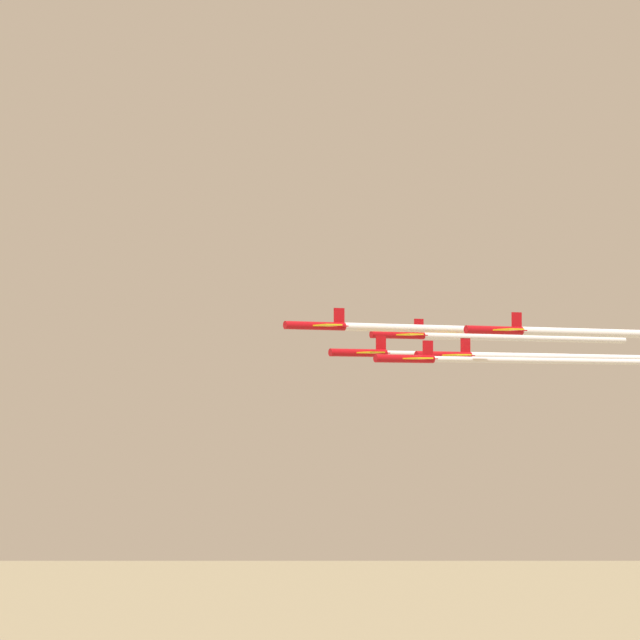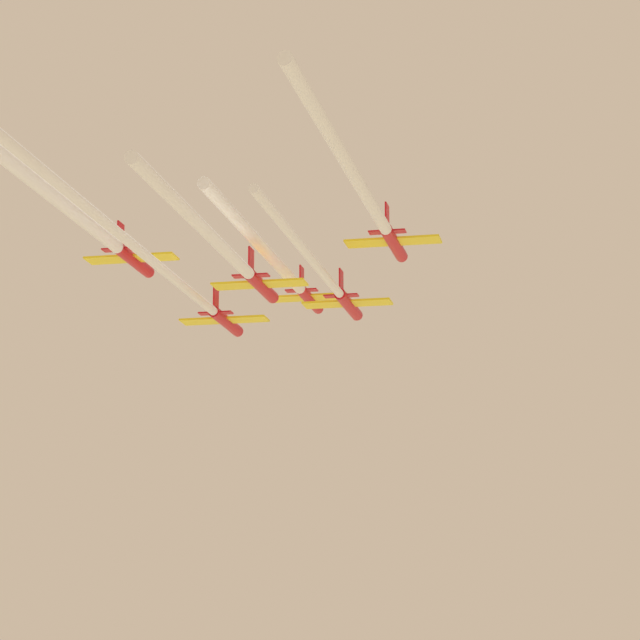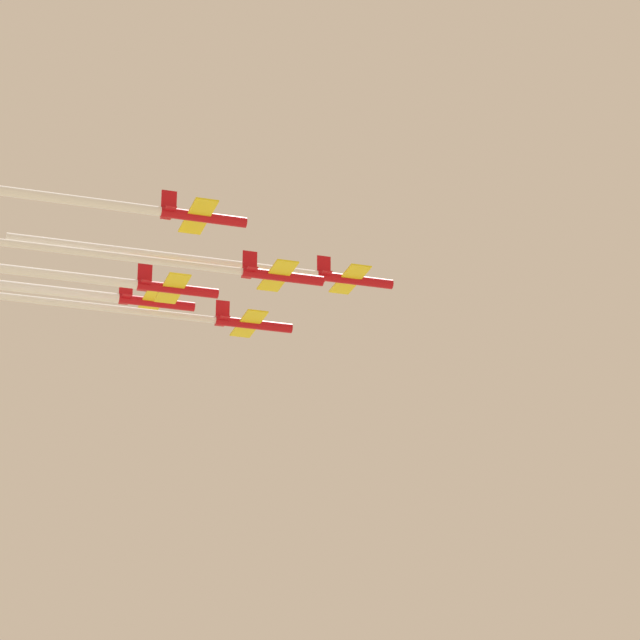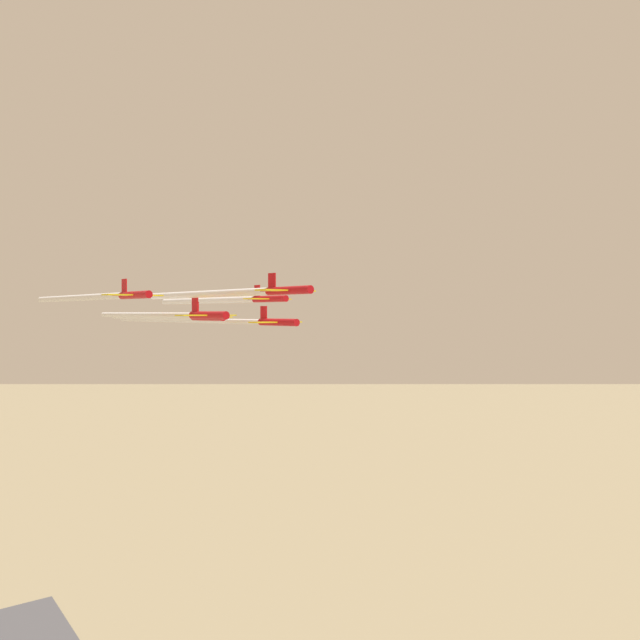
{
  "view_description": "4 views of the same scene",
  "coord_description": "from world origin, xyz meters",
  "views": [
    {
      "loc": [
        -170.92,
        94.69,
        108.32
      ],
      "look_at": [
        25.45,
        34.44,
        118.78
      ],
      "focal_mm": 85.0,
      "sensor_mm": 36.0,
      "label": 1
    },
    {
      "loc": [
        91.94,
        -108.22,
        80.23
      ],
      "look_at": [
        27.39,
        38.32,
        116.65
      ],
      "focal_mm": 85.0,
      "sensor_mm": 36.0,
      "label": 2
    },
    {
      "loc": [
        191.31,
        15.22,
        48.66
      ],
      "look_at": [
        28.28,
        30.27,
        112.71
      ],
      "focal_mm": 85.0,
      "sensor_mm": 36.0,
      "label": 3
    },
    {
      "loc": [
        65.42,
        110.94,
        115.08
      ],
      "look_at": [
        23.74,
        35.83,
        114.04
      ],
      "focal_mm": 35.0,
      "sensor_mm": 36.0,
      "label": 4
    }
  ],
  "objects": [
    {
      "name": "jet_0",
      "position": [
        27.94,
        34.07,
        118.14
      ],
      "size": [
        9.04,
        9.36,
        3.14
      ],
      "rotation": [
        0.0,
        0.0,
        0.21
      ],
      "color": "#B20C14"
    },
    {
      "name": "jet_1",
      "position": [
        24.05,
        22.41,
        113.61
      ],
      "size": [
        9.04,
        9.36,
        3.14
      ],
      "rotation": [
        0.0,
        0.0,
        0.21
      ],
      "color": "#B20C14"
    },
    {
      "name": "jet_2",
      "position": [
        36.25,
        25.01,
        114.73
      ],
      "size": [
        9.04,
        9.36,
        3.14
      ],
      "rotation": [
        0.0,
        0.0,
        0.21
      ],
      "color": "#B20C14"
    },
    {
      "name": "jet_3",
      "position": [
        20.17,
        10.74,
        117.51
      ],
      "size": [
        9.04,
        9.36,
        3.14
      ],
      "rotation": [
        0.0,
        0.0,
        0.21
      ],
      "color": "#B20C14"
    },
    {
      "name": "jet_4",
      "position": [
        32.36,
        13.34,
        114.36
      ],
      "size": [
        9.04,
        9.36,
        3.14
      ],
      "rotation": [
        0.0,
        0.0,
        0.21
      ],
      "color": "#B20C14"
    },
    {
      "name": "jet_5",
      "position": [
        44.55,
        15.94,
        117.74
      ],
      "size": [
        9.04,
        9.36,
        3.14
      ],
      "rotation": [
        0.0,
        0.0,
        0.21
      ],
      "color": "#B20C14"
    },
    {
      "name": "smoke_trail_0",
      "position": [
        32.59,
        12.25,
        118.09
      ],
      "size": [
        8.61,
        35.48,
        1.12
      ],
      "rotation": [
        0.0,
        0.0,
        0.21
      ],
      "color": "white"
    },
    {
      "name": "smoke_trail_1",
      "position": [
        30.54,
        -8.04,
        113.56
      ],
      "size": [
        12.02,
        52.67,
        0.84
      ],
      "rotation": [
        0.0,
        0.0,
        0.21
      ],
      "color": "white"
    },
    {
      "name": "smoke_trail_2",
      "position": [
        40.64,
        4.4,
        114.68
      ],
      "size": [
        7.79,
        32.98,
        0.81
      ],
      "rotation": [
        0.0,
        0.0,
        0.21
      ],
      "color": "white"
    },
    {
      "name": "smoke_trail_3",
      "position": [
        24.69,
        -10.49,
        117.47
      ],
      "size": [
        8.43,
        34.32,
        1.18
      ],
      "rotation": [
        0.0,
        0.0,
        0.21
      ],
      "color": "white"
    },
    {
      "name": "smoke_trail_4",
      "position": [
        36.66,
        -6.8,
        114.31
      ],
      "size": [
        7.84,
        32.12,
        1.06
      ],
      "rotation": [
        0.0,
        0.0,
        0.21
      ],
      "color": "white"
    },
    {
      "name": "smoke_trail_5",
      "position": [
        49.58,
        -7.63,
        117.69
      ],
      "size": [
        9.29,
        38.97,
        1.05
      ],
      "rotation": [
        0.0,
        0.0,
        0.21
      ],
      "color": "white"
    }
  ]
}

